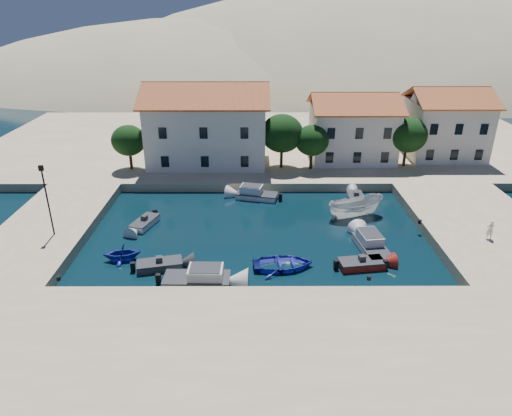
# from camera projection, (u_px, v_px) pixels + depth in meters

# --- Properties ---
(ground) EXTENTS (400.00, 400.00, 0.00)m
(ground) POSITION_uv_depth(u_px,v_px,m) (258.00, 298.00, 32.43)
(ground) COLOR black
(ground) RESTS_ON ground
(quay_south) EXTENTS (52.00, 12.00, 1.00)m
(quay_south) POSITION_uv_depth(u_px,v_px,m) (258.00, 351.00, 26.75)
(quay_south) COLOR tan
(quay_south) RESTS_ON ground
(quay_east) EXTENTS (11.00, 20.00, 1.00)m
(quay_east) POSITION_uv_depth(u_px,v_px,m) (482.00, 228.00, 41.40)
(quay_east) COLOR tan
(quay_east) RESTS_ON ground
(quay_west) EXTENTS (8.00, 20.00, 1.00)m
(quay_west) POSITION_uv_depth(u_px,v_px,m) (48.00, 229.00, 41.30)
(quay_west) COLOR tan
(quay_west) RESTS_ON ground
(quay_north) EXTENTS (80.00, 36.00, 1.00)m
(quay_north) POSITION_uv_depth(u_px,v_px,m) (270.00, 143.00, 66.89)
(quay_north) COLOR tan
(quay_north) RESTS_ON ground
(hills) EXTENTS (254.00, 176.00, 99.00)m
(hills) POSITION_uv_depth(u_px,v_px,m) (316.00, 141.00, 154.83)
(hills) COLOR tan
(hills) RESTS_ON ground
(building_left) EXTENTS (14.70, 9.45, 9.70)m
(building_left) POSITION_uv_depth(u_px,v_px,m) (207.00, 122.00, 55.52)
(building_left) COLOR silver
(building_left) RESTS_ON quay_north
(building_mid) EXTENTS (10.50, 8.40, 8.30)m
(building_mid) POSITION_uv_depth(u_px,v_px,m) (353.00, 126.00, 56.77)
(building_mid) COLOR silver
(building_mid) RESTS_ON quay_north
(building_right) EXTENTS (9.45, 8.40, 8.80)m
(building_right) POSITION_uv_depth(u_px,v_px,m) (446.00, 122.00, 57.61)
(building_right) COLOR silver
(building_right) RESTS_ON quay_north
(trees) EXTENTS (37.30, 5.30, 6.45)m
(trees) POSITION_uv_depth(u_px,v_px,m) (295.00, 137.00, 53.68)
(trees) COLOR #382314
(trees) RESTS_ON quay_north
(lamppost) EXTENTS (0.35, 0.25, 6.22)m
(lamppost) POSITION_uv_depth(u_px,v_px,m) (46.00, 194.00, 37.74)
(lamppost) COLOR black
(lamppost) RESTS_ON quay_west
(bollards) EXTENTS (29.36, 9.56, 0.30)m
(bollards) POSITION_uv_depth(u_px,v_px,m) (293.00, 256.00, 35.49)
(bollards) COLOR black
(bollards) RESTS_ON ground
(motorboat_grey_sw) EXTENTS (3.76, 2.29, 1.25)m
(motorboat_grey_sw) POSITION_uv_depth(u_px,v_px,m) (160.00, 265.00, 35.97)
(motorboat_grey_sw) COLOR #2E2F33
(motorboat_grey_sw) RESTS_ON ground
(cabin_cruiser_south) EXTENTS (4.97, 2.21, 1.60)m
(cabin_cruiser_south) POSITION_uv_depth(u_px,v_px,m) (197.00, 278.00, 33.89)
(cabin_cruiser_south) COLOR silver
(cabin_cruiser_south) RESTS_ON ground
(rowboat_south) EXTENTS (5.13, 3.88, 1.00)m
(rowboat_south) POSITION_uv_depth(u_px,v_px,m) (284.00, 268.00, 36.18)
(rowboat_south) COLOR #1B2597
(rowboat_south) RESTS_ON ground
(motorboat_red_se) EXTENTS (3.74, 2.07, 1.25)m
(motorboat_red_se) POSITION_uv_depth(u_px,v_px,m) (361.00, 264.00, 36.13)
(motorboat_red_se) COLOR maroon
(motorboat_red_se) RESTS_ON ground
(cabin_cruiser_east) EXTENTS (2.62, 5.12, 1.60)m
(cabin_cruiser_east) POSITION_uv_depth(u_px,v_px,m) (372.00, 246.00, 38.38)
(cabin_cruiser_east) COLOR silver
(cabin_cruiser_east) RESTS_ON ground
(boat_east) EXTENTS (6.15, 3.79, 2.23)m
(boat_east) POSITION_uv_depth(u_px,v_px,m) (355.00, 217.00, 44.80)
(boat_east) COLOR silver
(boat_east) RESTS_ON ground
(motorboat_white_ne) EXTENTS (1.73, 3.52, 1.25)m
(motorboat_white_ne) POSITION_uv_depth(u_px,v_px,m) (356.00, 199.00, 48.21)
(motorboat_white_ne) COLOR silver
(motorboat_white_ne) RESTS_ON ground
(rowboat_west) EXTENTS (3.40, 3.07, 1.57)m
(rowboat_west) POSITION_uv_depth(u_px,v_px,m) (123.00, 259.00, 37.32)
(rowboat_west) COLOR #1B2597
(rowboat_west) RESTS_ON ground
(motorboat_white_west) EXTENTS (2.45, 3.66, 1.25)m
(motorboat_white_west) POSITION_uv_depth(u_px,v_px,m) (145.00, 223.00, 42.88)
(motorboat_white_west) COLOR silver
(motorboat_white_west) RESTS_ON ground
(cabin_cruiser_north) EXTENTS (4.71, 2.87, 1.60)m
(cabin_cruiser_north) POSITION_uv_depth(u_px,v_px,m) (257.00, 194.00, 48.83)
(cabin_cruiser_north) COLOR silver
(cabin_cruiser_north) RESTS_ON ground
(pedestrian) EXTENTS (0.62, 0.41, 1.69)m
(pedestrian) POSITION_uv_depth(u_px,v_px,m) (490.00, 230.00, 38.16)
(pedestrian) COLOR silver
(pedestrian) RESTS_ON quay_east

